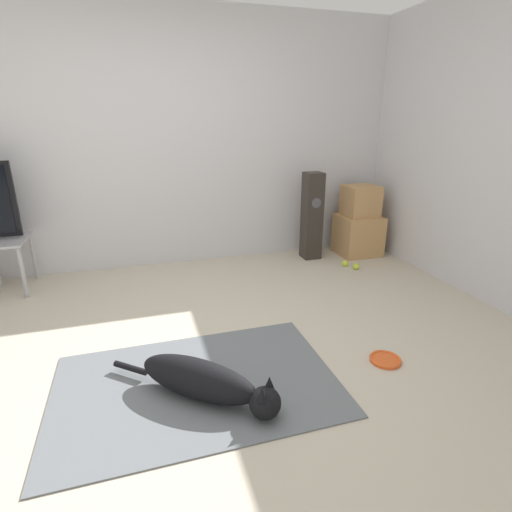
# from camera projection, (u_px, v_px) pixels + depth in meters

# --- Properties ---
(ground_plane) EXTENTS (12.00, 12.00, 0.00)m
(ground_plane) POSITION_uv_depth(u_px,v_px,m) (191.00, 371.00, 2.51)
(ground_plane) COLOR #BCB29E
(wall_back) EXTENTS (8.00, 0.06, 2.55)m
(wall_back) POSITION_uv_depth(u_px,v_px,m) (153.00, 143.00, 3.99)
(wall_back) COLOR silver
(wall_back) RESTS_ON ground_plane
(area_rug) EXTENTS (1.65, 1.08, 0.01)m
(area_rug) POSITION_uv_depth(u_px,v_px,m) (197.00, 385.00, 2.38)
(area_rug) COLOR slate
(area_rug) RESTS_ON ground_plane
(dog) EXTENTS (0.86, 0.76, 0.23)m
(dog) POSITION_uv_depth(u_px,v_px,m) (206.00, 382.00, 2.22)
(dog) COLOR black
(dog) RESTS_ON area_rug
(frisbee) EXTENTS (0.20, 0.20, 0.03)m
(frisbee) POSITION_uv_depth(u_px,v_px,m) (385.00, 360.00, 2.61)
(frisbee) COLOR #DB511E
(frisbee) RESTS_ON ground_plane
(cardboard_box_lower) EXTENTS (0.46, 0.44, 0.45)m
(cardboard_box_lower) POSITION_uv_depth(u_px,v_px,m) (358.00, 235.00, 4.62)
(cardboard_box_lower) COLOR tan
(cardboard_box_lower) RESTS_ON ground_plane
(cardboard_box_upper) EXTENTS (0.36, 0.34, 0.34)m
(cardboard_box_upper) POSITION_uv_depth(u_px,v_px,m) (361.00, 201.00, 4.51)
(cardboard_box_upper) COLOR tan
(cardboard_box_upper) RESTS_ON cardboard_box_lower
(floor_speaker) EXTENTS (0.19, 0.20, 0.96)m
(floor_speaker) POSITION_uv_depth(u_px,v_px,m) (312.00, 216.00, 4.41)
(floor_speaker) COLOR #2D2823
(floor_speaker) RESTS_ON ground_plane
(tennis_ball_by_boxes) EXTENTS (0.07, 0.07, 0.07)m
(tennis_ball_by_boxes) POSITION_uv_depth(u_px,v_px,m) (356.00, 266.00, 4.19)
(tennis_ball_by_boxes) COLOR #C6E033
(tennis_ball_by_boxes) RESTS_ON ground_plane
(tennis_ball_near_speaker) EXTENTS (0.07, 0.07, 0.07)m
(tennis_ball_near_speaker) POSITION_uv_depth(u_px,v_px,m) (345.00, 263.00, 4.28)
(tennis_ball_near_speaker) COLOR #C6E033
(tennis_ball_near_speaker) RESTS_ON ground_plane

